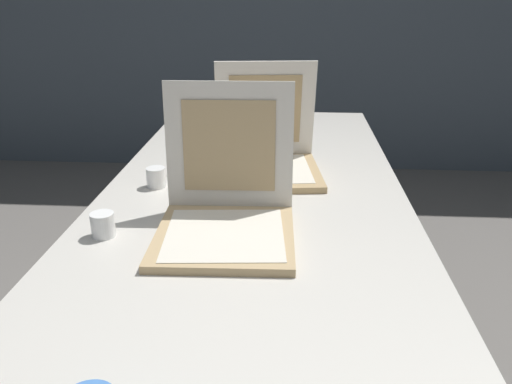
{
  "coord_description": "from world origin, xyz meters",
  "views": [
    {
      "loc": [
        0.12,
        -0.96,
        1.37
      ],
      "look_at": [
        0.02,
        0.45,
        0.8
      ],
      "focal_mm": 36.37,
      "sensor_mm": 36.0,
      "label": 1
    }
  ],
  "objects_px": {
    "table": "(253,202)",
    "pizza_box_front": "(226,214)",
    "cup_white_far": "(192,149)",
    "cup_white_near_left": "(103,225)",
    "cup_white_mid": "(156,177)",
    "pizza_box_middle": "(267,158)"
  },
  "relations": [
    {
      "from": "pizza_box_middle",
      "to": "cup_white_mid",
      "type": "xyz_separation_m",
      "value": [
        -0.36,
        -0.17,
        -0.02
      ]
    },
    {
      "from": "table",
      "to": "pizza_box_middle",
      "type": "relative_size",
      "value": 5.59
    },
    {
      "from": "pizza_box_middle",
      "to": "cup_white_far",
      "type": "bearing_deg",
      "value": 146.97
    },
    {
      "from": "cup_white_far",
      "to": "cup_white_mid",
      "type": "xyz_separation_m",
      "value": [
        -0.06,
        -0.32,
        0.0
      ]
    },
    {
      "from": "pizza_box_front",
      "to": "cup_white_far",
      "type": "bearing_deg",
      "value": 106.47
    },
    {
      "from": "pizza_box_middle",
      "to": "cup_white_far",
      "type": "relative_size",
      "value": 6.1
    },
    {
      "from": "pizza_box_front",
      "to": "cup_white_mid",
      "type": "distance_m",
      "value": 0.43
    },
    {
      "from": "cup_white_far",
      "to": "cup_white_mid",
      "type": "relative_size",
      "value": 1.0
    },
    {
      "from": "cup_white_mid",
      "to": "pizza_box_front",
      "type": "bearing_deg",
      "value": -50.41
    },
    {
      "from": "pizza_box_front",
      "to": "cup_white_near_left",
      "type": "relative_size",
      "value": 5.92
    },
    {
      "from": "table",
      "to": "pizza_box_middle",
      "type": "height_order",
      "value": "pizza_box_middle"
    },
    {
      "from": "table",
      "to": "pizza_box_front",
      "type": "bearing_deg",
      "value": -98.86
    },
    {
      "from": "table",
      "to": "cup_white_far",
      "type": "distance_m",
      "value": 0.42
    },
    {
      "from": "table",
      "to": "cup_white_near_left",
      "type": "bearing_deg",
      "value": -135.9
    },
    {
      "from": "table",
      "to": "cup_white_mid",
      "type": "xyz_separation_m",
      "value": [
        -0.32,
        0.0,
        0.08
      ]
    },
    {
      "from": "cup_white_far",
      "to": "cup_white_near_left",
      "type": "height_order",
      "value": "same"
    },
    {
      "from": "table",
      "to": "cup_white_far",
      "type": "xyz_separation_m",
      "value": [
        -0.26,
        0.32,
        0.08
      ]
    },
    {
      "from": "cup_white_far",
      "to": "cup_white_near_left",
      "type": "distance_m",
      "value": 0.7
    },
    {
      "from": "pizza_box_front",
      "to": "cup_white_mid",
      "type": "height_order",
      "value": "pizza_box_front"
    },
    {
      "from": "table",
      "to": "cup_white_far",
      "type": "bearing_deg",
      "value": 129.24
    },
    {
      "from": "table",
      "to": "pizza_box_front",
      "type": "height_order",
      "value": "pizza_box_front"
    },
    {
      "from": "table",
      "to": "cup_white_near_left",
      "type": "height_order",
      "value": "cup_white_near_left"
    }
  ]
}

